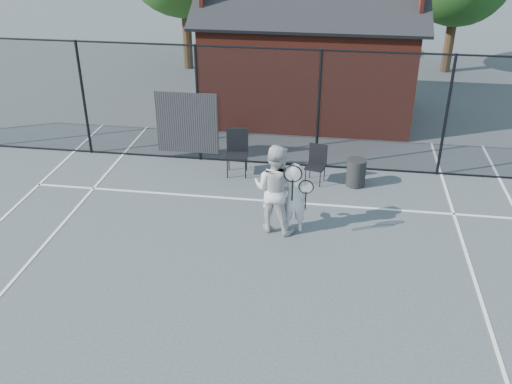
# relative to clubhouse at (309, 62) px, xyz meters

# --- Properties ---
(ground) EXTENTS (80.00, 80.00, 0.00)m
(ground) POSITION_rel_clubhouse_xyz_m (-0.50, -9.00, -1.61)
(ground) COLOR #434A4D
(ground) RESTS_ON ground
(court_lines) EXTENTS (11.02, 18.00, 0.01)m
(court_lines) POSITION_rel_clubhouse_xyz_m (-0.50, -10.32, -1.60)
(court_lines) COLOR white
(court_lines) RESTS_ON ground
(fence) EXTENTS (22.04, 3.00, 3.00)m
(fence) POSITION_rel_clubhouse_xyz_m (-0.80, -4.00, -0.16)
(fence) COLOR black
(fence) RESTS_ON ground
(clubhouse) EXTENTS (6.50, 4.36, 4.19)m
(clubhouse) POSITION_rel_clubhouse_xyz_m (0.00, 0.00, 0.00)
(clubhouse) COLOR maroon
(clubhouse) RESTS_ON ground
(player_front) EXTENTS (0.70, 0.54, 1.53)m
(player_front) POSITION_rel_clubhouse_xyz_m (0.21, -7.18, -0.84)
(player_front) COLOR silver
(player_front) RESTS_ON ground
(player_back) EXTENTS (1.09, 0.92, 1.88)m
(player_back) POSITION_rel_clubhouse_xyz_m (-0.17, -7.17, -0.67)
(player_back) COLOR silver
(player_back) RESTS_ON ground
(chair_left) EXTENTS (0.58, 0.60, 1.10)m
(chair_left) POSITION_rel_clubhouse_xyz_m (-1.39, -4.73, -1.06)
(chair_left) COLOR black
(chair_left) RESTS_ON ground
(chair_right) EXTENTS (0.53, 0.54, 0.90)m
(chair_right) POSITION_rel_clubhouse_xyz_m (0.53, -4.90, -1.15)
(chair_right) COLOR black
(chair_right) RESTS_ON ground
(waste_bin) EXTENTS (0.49, 0.49, 0.66)m
(waste_bin) POSITION_rel_clubhouse_xyz_m (1.49, -4.90, -1.28)
(waste_bin) COLOR black
(waste_bin) RESTS_ON ground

